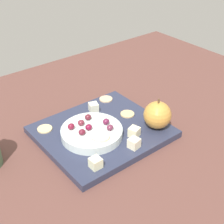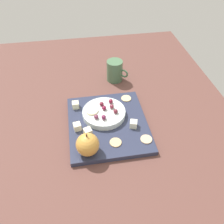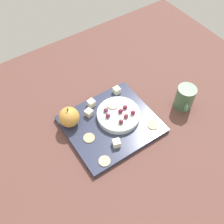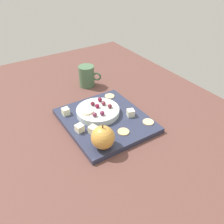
{
  "view_description": "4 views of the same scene",
  "coord_description": "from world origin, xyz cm",
  "px_view_note": "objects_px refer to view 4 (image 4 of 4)",
  "views": [
    {
      "loc": [
        42.17,
        55.98,
        57.28
      ],
      "look_at": [
        -3.81,
        -1.61,
        9.87
      ],
      "focal_mm": 52.66,
      "sensor_mm": 36.0,
      "label": 1
    },
    {
      "loc": [
        -62.79,
        6.24,
        68.18
      ],
      "look_at": [
        -0.77,
        -4.12,
        9.77
      ],
      "focal_mm": 38.41,
      "sensor_mm": 36.0,
      "label": 2
    },
    {
      "loc": [
        -31.8,
        -48.96,
        85.68
      ],
      "look_at": [
        0.51,
        -0.96,
        8.97
      ],
      "focal_mm": 42.36,
      "sensor_mm": 36.0,
      "label": 3
    },
    {
      "loc": [
        -62.51,
        33.82,
        58.0
      ],
      "look_at": [
        -1.69,
        -4.99,
        7.34
      ],
      "focal_mm": 38.54,
      "sensor_mm": 36.0,
      "label": 4
    }
  ],
  "objects_px": {
    "cheese_cube_2": "(131,113)",
    "apple_slice_0": "(87,111)",
    "cracker_0": "(123,132)",
    "platter": "(105,120)",
    "grape_3": "(95,115)",
    "cheese_cube_0": "(66,111)",
    "grape_5": "(102,113)",
    "cup": "(87,76)",
    "grape_1": "(93,104)",
    "grape_6": "(97,106)",
    "apple_whole": "(103,137)",
    "cheese_cube_1": "(93,130)",
    "cracker_1": "(148,122)",
    "serving_dish": "(98,111)",
    "cheese_cube_3": "(80,128)",
    "grape_2": "(100,100)",
    "cracker_2": "(110,96)",
    "grape_0": "(104,103)",
    "grape_4": "(110,106)"
  },
  "relations": [
    {
      "from": "grape_3",
      "to": "cup",
      "type": "xyz_separation_m",
      "value": [
        0.29,
        -0.12,
        -0.0
      ]
    },
    {
      "from": "grape_0",
      "to": "grape_6",
      "type": "height_order",
      "value": "same"
    },
    {
      "from": "cheese_cube_2",
      "to": "grape_1",
      "type": "height_order",
      "value": "grape_1"
    },
    {
      "from": "serving_dish",
      "to": "grape_5",
      "type": "height_order",
      "value": "grape_5"
    },
    {
      "from": "cracker_2",
      "to": "grape_0",
      "type": "relative_size",
      "value": 2.22
    },
    {
      "from": "cheese_cube_2",
      "to": "grape_3",
      "type": "distance_m",
      "value": 0.14
    },
    {
      "from": "apple_whole",
      "to": "grape_6",
      "type": "xyz_separation_m",
      "value": [
        0.17,
        -0.08,
        -0.01
      ]
    },
    {
      "from": "grape_1",
      "to": "cup",
      "type": "bearing_deg",
      "value": -22.41
    },
    {
      "from": "apple_whole",
      "to": "cheese_cube_1",
      "type": "distance_m",
      "value": 0.08
    },
    {
      "from": "grape_6",
      "to": "cheese_cube_0",
      "type": "bearing_deg",
      "value": 62.18
    },
    {
      "from": "cheese_cube_3",
      "to": "grape_1",
      "type": "distance_m",
      "value": 0.13
    },
    {
      "from": "grape_4",
      "to": "grape_6",
      "type": "relative_size",
      "value": 1.0
    },
    {
      "from": "cracker_2",
      "to": "grape_5",
      "type": "bearing_deg",
      "value": 138.75
    },
    {
      "from": "cracker_0",
      "to": "cup",
      "type": "distance_m",
      "value": 0.4
    },
    {
      "from": "cracker_0",
      "to": "grape_2",
      "type": "height_order",
      "value": "grape_2"
    },
    {
      "from": "serving_dish",
      "to": "cheese_cube_1",
      "type": "bearing_deg",
      "value": 141.56
    },
    {
      "from": "cheese_cube_0",
      "to": "cheese_cube_2",
      "type": "relative_size",
      "value": 1.0
    },
    {
      "from": "grape_1",
      "to": "grape_6",
      "type": "bearing_deg",
      "value": -166.32
    },
    {
      "from": "apple_whole",
      "to": "cheese_cube_3",
      "type": "xyz_separation_m",
      "value": [
        0.11,
        0.03,
        -0.03
      ]
    },
    {
      "from": "serving_dish",
      "to": "grape_3",
      "type": "distance_m",
      "value": 0.05
    },
    {
      "from": "grape_0",
      "to": "cheese_cube_1",
      "type": "bearing_deg",
      "value": 134.23
    },
    {
      "from": "cheese_cube_2",
      "to": "apple_slice_0",
      "type": "height_order",
      "value": "apple_slice_0"
    },
    {
      "from": "cracker_2",
      "to": "grape_6",
      "type": "relative_size",
      "value": 2.22
    },
    {
      "from": "cheese_cube_0",
      "to": "grape_2",
      "type": "distance_m",
      "value": 0.14
    },
    {
      "from": "grape_1",
      "to": "grape_6",
      "type": "xyz_separation_m",
      "value": [
        -0.03,
        -0.01,
        0.0
      ]
    },
    {
      "from": "apple_slice_0",
      "to": "cup",
      "type": "relative_size",
      "value": 0.48
    },
    {
      "from": "apple_whole",
      "to": "cheese_cube_1",
      "type": "xyz_separation_m",
      "value": [
        0.08,
        -0.01,
        -0.03
      ]
    },
    {
      "from": "cup",
      "to": "apple_whole",
      "type": "bearing_deg",
      "value": 158.77
    },
    {
      "from": "cheese_cube_3",
      "to": "grape_5",
      "type": "distance_m",
      "value": 0.1
    },
    {
      "from": "platter",
      "to": "cracker_0",
      "type": "bearing_deg",
      "value": -173.64
    },
    {
      "from": "platter",
      "to": "cheese_cube_3",
      "type": "relative_size",
      "value": 12.71
    },
    {
      "from": "serving_dish",
      "to": "grape_3",
      "type": "height_order",
      "value": "grape_3"
    },
    {
      "from": "grape_5",
      "to": "cup",
      "type": "relative_size",
      "value": 0.19
    },
    {
      "from": "platter",
      "to": "grape_3",
      "type": "distance_m",
      "value": 0.06
    },
    {
      "from": "cheese_cube_2",
      "to": "cracker_2",
      "type": "relative_size",
      "value": 0.63
    },
    {
      "from": "cracker_0",
      "to": "grape_3",
      "type": "relative_size",
      "value": 2.22
    },
    {
      "from": "cracker_2",
      "to": "cup",
      "type": "xyz_separation_m",
      "value": [
        0.17,
        0.02,
        0.03
      ]
    },
    {
      "from": "cracker_0",
      "to": "grape_4",
      "type": "xyz_separation_m",
      "value": [
        0.12,
        -0.02,
        0.03
      ]
    },
    {
      "from": "cheese_cube_0",
      "to": "cheese_cube_2",
      "type": "xyz_separation_m",
      "value": [
        -0.14,
        -0.2,
        0.0
      ]
    },
    {
      "from": "cheese_cube_0",
      "to": "cheese_cube_1",
      "type": "bearing_deg",
      "value": -167.16
    },
    {
      "from": "cracker_1",
      "to": "cheese_cube_3",
      "type": "bearing_deg",
      "value": 68.88
    },
    {
      "from": "grape_0",
      "to": "grape_5",
      "type": "height_order",
      "value": "grape_5"
    },
    {
      "from": "serving_dish",
      "to": "cup",
      "type": "distance_m",
      "value": 0.27
    },
    {
      "from": "apple_slice_0",
      "to": "cracker_0",
      "type": "bearing_deg",
      "value": -156.23
    },
    {
      "from": "apple_whole",
      "to": "cheese_cube_0",
      "type": "bearing_deg",
      "value": 7.06
    },
    {
      "from": "grape_1",
      "to": "cup",
      "type": "height_order",
      "value": "cup"
    },
    {
      "from": "cracker_1",
      "to": "grape_2",
      "type": "xyz_separation_m",
      "value": [
        0.19,
        0.09,
        0.03
      ]
    },
    {
      "from": "cracker_2",
      "to": "platter",
      "type": "bearing_deg",
      "value": 142.05
    },
    {
      "from": "cracker_0",
      "to": "grape_4",
      "type": "relative_size",
      "value": 2.22
    },
    {
      "from": "apple_whole",
      "to": "cracker_1",
      "type": "relative_size",
      "value": 1.87
    }
  ]
}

